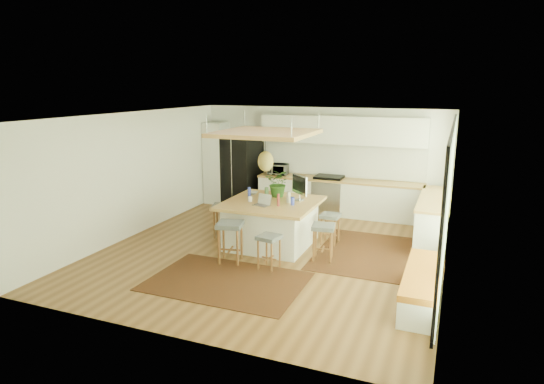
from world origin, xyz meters
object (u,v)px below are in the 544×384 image
at_px(stool_near_right, 269,250).
at_px(island_plant, 279,186).
at_px(fridge, 241,172).
at_px(stool_near_left, 230,244).
at_px(stool_left_side, 223,221).
at_px(microwave, 278,168).
at_px(island, 271,223).
at_px(laptop, 261,200).
at_px(monitor, 300,188).
at_px(stool_right_front, 323,242).
at_px(stool_right_back, 330,227).

xyz_separation_m(stool_near_right, island_plant, (-0.46, 1.67, 0.81)).
relative_size(fridge, stool_near_left, 2.54).
relative_size(stool_left_side, microwave, 1.40).
bearing_deg(island, laptop, -99.15).
height_order(stool_near_left, monitor, monitor).
distance_m(stool_near_left, stool_left_side, 1.56).
bearing_deg(monitor, stool_right_front, -3.62).
relative_size(stool_left_side, laptop, 2.16).
relative_size(stool_right_back, microwave, 1.25).
bearing_deg(island_plant, fridge, 130.65).
distance_m(microwave, island_plant, 2.55).
height_order(stool_near_left, microwave, microwave).
xyz_separation_m(island, microwave, (-0.94, 2.83, 0.63)).
height_order(stool_right_back, microwave, microwave).
bearing_deg(stool_near_right, stool_near_left, 177.80).
bearing_deg(island_plant, island, -88.19).
distance_m(stool_right_back, microwave, 3.17).
height_order(island, stool_right_front, island).
height_order(stool_left_side, island_plant, island_plant).
xyz_separation_m(monitor, microwave, (-1.44, 2.51, -0.09)).
height_order(stool_right_front, monitor, monitor).
xyz_separation_m(island, stool_right_front, (1.23, -0.44, -0.11)).
xyz_separation_m(stool_near_left, island_plant, (0.34, 1.64, 0.81)).
relative_size(stool_right_front, stool_left_side, 0.98).
relative_size(stool_left_side, island_plant, 1.21).
height_order(monitor, microwave, monitor).
bearing_deg(stool_left_side, laptop, -24.08).
bearing_deg(stool_right_front, monitor, 134.21).
relative_size(laptop, monitor, 0.57).
height_order(stool_right_front, laptop, laptop).
bearing_deg(microwave, monitor, -65.14).
bearing_deg(stool_right_back, island, -154.69).
bearing_deg(island, stool_near_right, -69.97).
distance_m(stool_near_left, island_plant, 1.86).
xyz_separation_m(laptop, microwave, (-0.88, 3.20, 0.05)).
distance_m(fridge, island, 3.46).
bearing_deg(laptop, stool_right_back, 51.79).
height_order(fridge, stool_near_right, fridge).
distance_m(stool_right_front, microwave, 4.00).
height_order(monitor, island_plant, monitor).
distance_m(stool_right_back, island_plant, 1.39).
xyz_separation_m(stool_left_side, microwave, (0.25, 2.70, 0.74)).
xyz_separation_m(stool_right_back, stool_left_side, (-2.31, -0.40, 0.00)).
height_order(island, stool_near_right, island).
relative_size(stool_right_front, microwave, 1.37).
height_order(stool_left_side, monitor, monitor).
xyz_separation_m(fridge, microwave, (1.07, 0.04, 0.17)).
relative_size(island, laptop, 5.56).
distance_m(stool_near_right, stool_right_back, 1.86).
bearing_deg(island, stool_right_back, 25.31).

